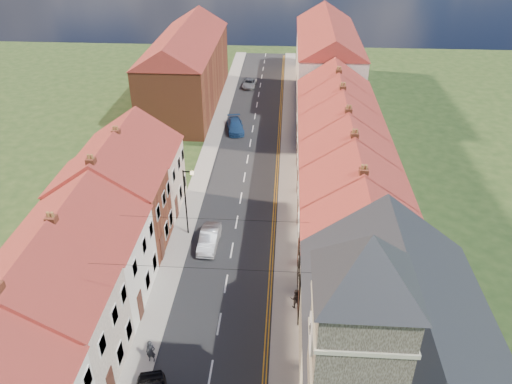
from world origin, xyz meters
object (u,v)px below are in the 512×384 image
at_px(church, 389,349).
at_px(car_far, 235,126).
at_px(car_mid, 209,239).
at_px(lamppost, 186,198).
at_px(pedestrian_left, 151,351).
at_px(car_distant, 249,83).
at_px(pedestrian_right, 296,299).

bearing_deg(church, car_far, 106.75).
distance_m(church, car_mid, 19.63).
bearing_deg(lamppost, car_mid, -36.72).
xyz_separation_m(church, lamppost, (-13.17, 16.68, -2.34)).
relative_size(car_mid, pedestrian_left, 2.60).
distance_m(car_distant, pedestrian_left, 50.55).
relative_size(pedestrian_left, pedestrian_right, 1.04).
distance_m(pedestrian_left, pedestrian_right, 10.20).
xyz_separation_m(car_mid, car_distant, (0.31, 38.59, -0.12)).
bearing_deg(church, pedestrian_right, 116.68).
bearing_deg(church, car_distant, 101.48).
xyz_separation_m(car_far, car_distant, (0.49, 15.89, -0.11)).
distance_m(church, car_distant, 55.18).
xyz_separation_m(church, car_far, (-11.42, 37.94, -5.21)).
bearing_deg(car_mid, pedestrian_right, -42.08).
relative_size(car_mid, pedestrian_right, 2.71).
distance_m(car_far, pedestrian_left, 34.66).
relative_size(car_far, pedestrian_right, 3.02).
xyz_separation_m(church, car_distant, (-10.93, 53.83, -5.32)).
bearing_deg(car_far, pedestrian_right, -87.48).
xyz_separation_m(car_distant, pedestrian_right, (6.65, -45.31, 0.32)).
height_order(car_far, pedestrian_right, pedestrian_right).
height_order(church, pedestrian_left, church).
xyz_separation_m(car_mid, car_far, (-0.18, 22.71, -0.01)).
xyz_separation_m(car_far, pedestrian_right, (7.14, -29.43, 0.21)).
relative_size(lamppost, pedestrian_right, 3.97).
bearing_deg(church, pedestrian_left, 165.72).
height_order(lamppost, car_mid, lamppost).
bearing_deg(pedestrian_left, church, -15.20).
bearing_deg(car_distant, car_far, -87.88).
distance_m(car_far, car_distant, 15.89).
xyz_separation_m(lamppost, car_mid, (1.93, -1.44, -2.86)).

